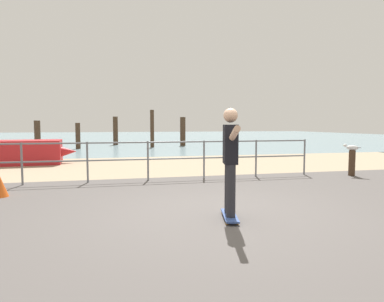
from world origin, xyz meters
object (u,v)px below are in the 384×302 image
Objects in this scene: skateboarder at (230,155)px; bollard_short at (352,163)px; seagull at (352,148)px; sailboat at (1,151)px; skateboard at (230,216)px.

bollard_short is (4.90, 3.46, -0.64)m from skateboarder.
seagull reaches higher than bollard_short.
skateboarder is 6.04m from bollard_short.
skateboarder is at bearing -144.80° from bollard_short.
sailboat is 11.74m from seagull.
skateboarder is 6.00m from seagull.
sailboat is 10.32m from skateboard.
seagull is at bearing -25.97° from sailboat.
skateboard is at bearing -144.80° from bollard_short.
skateboard is 0.50× the size of skateboarder.
skateboarder is 4.32× the size of seagull.
sailboat is 6.08× the size of skateboard.
sailboat is 13.11× the size of seagull.
sailboat reaches higher than skateboarder.
seagull is at bearing 35.36° from skateboarder.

